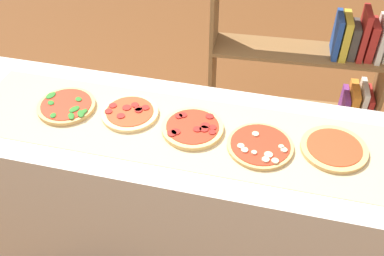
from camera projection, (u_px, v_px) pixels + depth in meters
The scene contains 8 objects.
counter at pixel (192, 209), 2.10m from camera, with size 2.07×0.61×0.95m, color beige.
parchment_paper at pixel (192, 132), 1.78m from camera, with size 1.81×0.42×0.00m, color tan.
pizza_spinach_0 at pixel (67, 106), 1.88m from camera, with size 0.24×0.24×0.03m.
pizza_pepperoni_1 at pixel (130, 113), 1.85m from camera, with size 0.23×0.23×0.02m.
pizza_pepperoni_2 at pixel (193, 128), 1.78m from camera, with size 0.24×0.24×0.03m.
pizza_mushroom_3 at pixel (260, 146), 1.70m from camera, with size 0.25×0.25×0.02m.
pizza_plain_4 at pixel (334, 148), 1.69m from camera, with size 0.25×0.25×0.02m.
bookshelf at pixel (322, 60), 2.45m from camera, with size 0.96×0.30×1.66m.
Camera 1 is at (0.31, -1.28, 2.15)m, focal length 42.70 mm.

